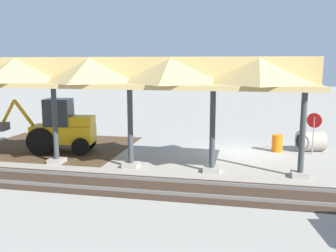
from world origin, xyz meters
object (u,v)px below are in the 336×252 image
at_px(stop_sign, 314,125).
at_px(backhoe, 60,128).
at_px(concrete_pipe, 311,141).
at_px(traffic_barrel, 277,143).

relative_size(stop_sign, backhoe, 0.40).
distance_m(backhoe, concrete_pipe, 13.26).
bearing_deg(concrete_pipe, stop_sign, 88.69).
xyz_separation_m(concrete_pipe, traffic_barrel, (1.76, 0.52, -0.09)).
height_order(stop_sign, backhoe, backhoe).
bearing_deg(backhoe, concrete_pipe, -167.25).
height_order(concrete_pipe, traffic_barrel, concrete_pipe).
distance_m(stop_sign, concrete_pipe, 1.24).
relative_size(backhoe, concrete_pipe, 3.42).
bearing_deg(backhoe, traffic_barrel, -167.83).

